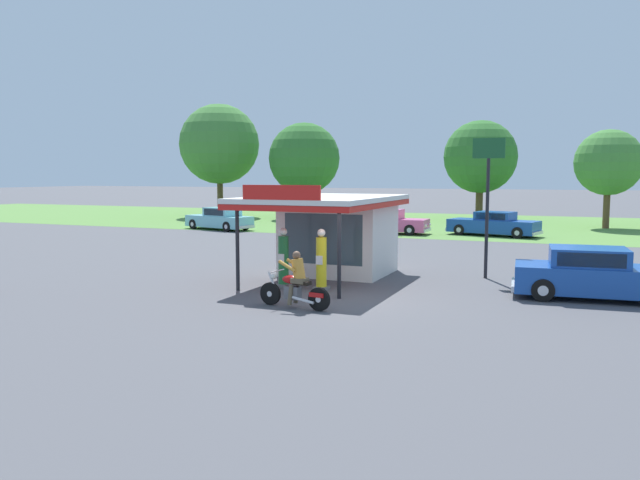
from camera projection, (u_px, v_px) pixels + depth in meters
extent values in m
plane|color=#4C4C51|center=(342.00, 299.00, 18.49)|extent=(300.00, 300.00, 0.00)
cube|color=#56843D|center=(485.00, 225.00, 46.05)|extent=(120.00, 24.00, 0.01)
cube|color=silver|center=(339.00, 237.00, 23.13)|extent=(3.62, 3.17, 2.74)
cube|color=#384C56|center=(323.00, 239.00, 21.68)|extent=(2.90, 0.05, 1.76)
cube|color=silver|center=(323.00, 199.00, 21.57)|extent=(4.32, 6.73, 0.16)
cube|color=red|center=(323.00, 204.00, 21.59)|extent=(4.32, 6.73, 0.18)
cube|color=red|center=(281.00, 192.00, 18.48)|extent=(2.54, 0.08, 0.44)
cylinder|color=black|center=(339.00, 253.00, 18.35)|extent=(0.12, 0.12, 2.74)
cylinder|color=black|center=(237.00, 247.00, 19.65)|extent=(0.12, 0.12, 2.74)
cube|color=slate|center=(284.00, 285.00, 20.45)|extent=(0.44, 0.44, 0.10)
cylinder|color=#1E6B33|center=(283.00, 260.00, 20.36)|extent=(0.34, 0.34, 1.57)
cube|color=white|center=(281.00, 258.00, 20.19)|extent=(0.22, 0.02, 0.28)
sphere|color=white|center=(283.00, 232.00, 20.27)|extent=(0.26, 0.26, 0.26)
cube|color=slate|center=(321.00, 288.00, 19.94)|extent=(0.44, 0.44, 0.10)
cylinder|color=yellow|center=(321.00, 262.00, 19.85)|extent=(0.34, 0.34, 1.58)
cube|color=white|center=(319.00, 260.00, 19.68)|extent=(0.22, 0.02, 0.28)
sphere|color=white|center=(321.00, 233.00, 19.76)|extent=(0.26, 0.26, 0.26)
cylinder|color=black|center=(270.00, 294.00, 17.56)|extent=(0.65, 0.19, 0.64)
cylinder|color=silver|center=(270.00, 294.00, 17.56)|extent=(0.18, 0.14, 0.16)
cylinder|color=black|center=(319.00, 299.00, 16.76)|extent=(0.65, 0.19, 0.64)
cylinder|color=silver|center=(319.00, 299.00, 16.76)|extent=(0.18, 0.14, 0.16)
ellipsoid|color=#B21414|center=(291.00, 280.00, 17.16)|extent=(0.59, 0.31, 0.24)
cube|color=#59595E|center=(293.00, 293.00, 17.17)|extent=(0.47, 0.30, 0.36)
cube|color=black|center=(302.00, 283.00, 16.99)|extent=(0.51, 0.32, 0.10)
cylinder|color=silver|center=(273.00, 284.00, 17.48)|extent=(0.38, 0.12, 0.71)
cylinder|color=silver|center=(277.00, 271.00, 17.38)|extent=(0.13, 0.70, 0.04)
sphere|color=silver|center=(274.00, 276.00, 17.44)|extent=(0.16, 0.16, 0.16)
cube|color=#B21414|center=(318.00, 295.00, 16.77)|extent=(0.46, 0.24, 0.12)
cylinder|color=silver|center=(302.00, 300.00, 16.86)|extent=(0.71, 0.18, 0.18)
cube|color=brown|center=(300.00, 280.00, 17.02)|extent=(0.44, 0.39, 0.14)
cylinder|color=brown|center=(290.00, 295.00, 17.02)|extent=(0.15, 0.25, 0.56)
cylinder|color=brown|center=(297.00, 293.00, 17.30)|extent=(0.15, 0.25, 0.56)
cylinder|color=gold|center=(298.00, 269.00, 17.01)|extent=(0.45, 0.37, 0.60)
sphere|color=brown|center=(297.00, 255.00, 17.00)|extent=(0.22, 0.22, 0.22)
cylinder|color=gold|center=(287.00, 266.00, 16.95)|extent=(0.54, 0.16, 0.31)
cylinder|color=gold|center=(295.00, 264.00, 17.29)|extent=(0.54, 0.16, 0.31)
cube|color=#19479E|center=(603.00, 280.00, 18.33)|extent=(5.08, 2.30, 0.80)
cube|color=#19479E|center=(588.00, 257.00, 18.39)|extent=(2.27, 1.84, 0.54)
cube|color=#283847|center=(628.00, 258.00, 18.07)|extent=(0.16, 1.48, 0.43)
cube|color=#283847|center=(586.00, 253.00, 19.17)|extent=(1.82, 0.18, 0.41)
cube|color=#283847|center=(591.00, 260.00, 17.62)|extent=(1.82, 0.18, 0.41)
cube|color=silver|center=(514.00, 285.00, 19.12)|extent=(0.27, 1.80, 0.18)
cylinder|color=black|center=(541.00, 280.00, 19.71)|extent=(0.67, 0.25, 0.66)
cylinder|color=silver|center=(541.00, 280.00, 19.71)|extent=(0.31, 0.24, 0.30)
cylinder|color=black|center=(543.00, 290.00, 18.03)|extent=(0.67, 0.25, 0.66)
cylinder|color=silver|center=(543.00, 290.00, 18.03)|extent=(0.31, 0.24, 0.30)
cube|color=#E55993|center=(385.00, 224.00, 39.15)|extent=(5.36, 1.80, 0.76)
cube|color=#E55993|center=(383.00, 214.00, 39.12)|extent=(2.37, 1.58, 0.58)
cube|color=#283847|center=(401.00, 214.00, 38.67)|extent=(0.05, 1.39, 0.46)
cube|color=#283847|center=(387.00, 213.00, 39.83)|extent=(2.01, 0.04, 0.44)
cube|color=#283847|center=(379.00, 214.00, 38.42)|extent=(2.01, 0.04, 0.44)
cube|color=silver|center=(427.00, 230.00, 38.13)|extent=(0.13, 1.69, 0.18)
cube|color=silver|center=(344.00, 227.00, 40.21)|extent=(0.13, 1.69, 0.18)
sphere|color=white|center=(430.00, 224.00, 38.62)|extent=(0.18, 0.18, 0.18)
sphere|color=white|center=(425.00, 226.00, 37.58)|extent=(0.18, 0.18, 0.18)
cylinder|color=black|center=(416.00, 228.00, 39.23)|extent=(0.66, 0.20, 0.66)
cylinder|color=silver|center=(416.00, 228.00, 39.23)|extent=(0.30, 0.22, 0.30)
cylinder|color=black|center=(410.00, 230.00, 37.71)|extent=(0.66, 0.20, 0.66)
cylinder|color=silver|center=(410.00, 230.00, 37.71)|extent=(0.30, 0.22, 0.30)
cylinder|color=black|center=(361.00, 226.00, 40.63)|extent=(0.66, 0.20, 0.66)
cylinder|color=silver|center=(361.00, 226.00, 40.63)|extent=(0.30, 0.22, 0.30)
cylinder|color=black|center=(353.00, 228.00, 39.11)|extent=(0.66, 0.20, 0.66)
cylinder|color=silver|center=(353.00, 228.00, 39.11)|extent=(0.30, 0.22, 0.30)
cube|color=#19479E|center=(493.00, 226.00, 37.62)|extent=(5.53, 3.05, 0.77)
cube|color=#19479E|center=(495.00, 216.00, 37.48)|extent=(2.46, 2.11, 0.50)
cube|color=#283847|center=(479.00, 215.00, 38.10)|extent=(0.38, 1.44, 0.40)
cube|color=#283847|center=(490.00, 217.00, 36.83)|extent=(1.77, 0.45, 0.38)
cube|color=#283847|center=(500.00, 215.00, 38.14)|extent=(1.77, 0.45, 0.38)
cube|color=silver|center=(452.00, 229.00, 39.19)|extent=(0.53, 1.77, 0.18)
cube|color=silver|center=(537.00, 233.00, 36.10)|extent=(0.53, 1.77, 0.18)
sphere|color=white|center=(448.00, 224.00, 38.68)|extent=(0.18, 0.18, 0.18)
sphere|color=white|center=(456.00, 223.00, 39.65)|extent=(0.18, 0.18, 0.18)
cylinder|color=black|center=(459.00, 230.00, 37.98)|extent=(0.69, 0.35, 0.66)
cylinder|color=silver|center=(459.00, 230.00, 37.98)|extent=(0.34, 0.28, 0.30)
cylinder|color=black|center=(471.00, 228.00, 39.39)|extent=(0.69, 0.35, 0.66)
cylinder|color=silver|center=(471.00, 228.00, 39.39)|extent=(0.34, 0.28, 0.30)
cylinder|color=black|center=(517.00, 233.00, 35.89)|extent=(0.69, 0.35, 0.66)
cylinder|color=silver|center=(517.00, 233.00, 35.89)|extent=(0.34, 0.28, 0.30)
cylinder|color=black|center=(527.00, 231.00, 37.31)|extent=(0.69, 0.35, 0.66)
cylinder|color=silver|center=(527.00, 231.00, 37.31)|extent=(0.34, 0.28, 0.30)
cube|color=#7AC6D1|center=(219.00, 221.00, 41.88)|extent=(5.19, 3.05, 0.74)
cube|color=#7AC6D1|center=(222.00, 212.00, 41.61)|extent=(2.54, 2.10, 0.57)
cube|color=#283847|center=(211.00, 211.00, 42.28)|extent=(0.42, 1.33, 0.45)
cube|color=#283847|center=(214.00, 212.00, 41.02)|extent=(1.80, 0.55, 0.43)
cube|color=#283847|center=(231.00, 211.00, 42.20)|extent=(1.80, 0.55, 0.43)
cube|color=silver|center=(195.00, 223.00, 43.45)|extent=(0.58, 1.64, 0.18)
cube|color=silver|center=(245.00, 227.00, 40.37)|extent=(0.58, 1.64, 0.18)
sphere|color=white|center=(188.00, 220.00, 42.99)|extent=(0.18, 0.18, 0.18)
sphere|color=white|center=(201.00, 219.00, 43.86)|extent=(0.18, 0.18, 0.18)
cylinder|color=black|center=(193.00, 224.00, 42.30)|extent=(0.69, 0.38, 0.66)
cylinder|color=silver|center=(193.00, 224.00, 42.30)|extent=(0.35, 0.29, 0.30)
cylinder|color=black|center=(212.00, 223.00, 43.58)|extent=(0.69, 0.38, 0.66)
cylinder|color=silver|center=(212.00, 223.00, 43.58)|extent=(0.35, 0.29, 0.30)
cylinder|color=black|center=(227.00, 227.00, 40.24)|extent=(0.69, 0.38, 0.66)
cylinder|color=silver|center=(227.00, 227.00, 40.24)|extent=(0.35, 0.29, 0.30)
cylinder|color=black|center=(245.00, 225.00, 41.51)|extent=(0.69, 0.38, 0.66)
cylinder|color=silver|center=(245.00, 225.00, 41.51)|extent=(0.35, 0.29, 0.30)
cylinder|color=brown|center=(220.00, 195.00, 55.48)|extent=(0.52, 0.52, 3.73)
sphere|color=#427F38|center=(219.00, 144.00, 55.01)|extent=(7.00, 7.00, 7.00)
sphere|color=#427F38|center=(225.00, 152.00, 54.83)|extent=(4.58, 4.58, 4.58)
cylinder|color=brown|center=(606.00, 208.00, 42.76)|extent=(0.44, 0.44, 2.81)
sphere|color=#427F38|center=(609.00, 162.00, 42.45)|extent=(4.47, 4.47, 4.47)
sphere|color=#427F38|center=(619.00, 169.00, 42.23)|extent=(2.52, 2.52, 2.52)
cylinder|color=brown|center=(304.00, 202.00, 52.58)|extent=(0.53, 0.53, 2.80)
sphere|color=#33702D|center=(304.00, 158.00, 52.21)|extent=(5.94, 5.94, 5.94)
sphere|color=#33702D|center=(305.00, 166.00, 52.77)|extent=(3.15, 3.15, 3.15)
cylinder|color=brown|center=(479.00, 202.00, 51.29)|extent=(0.58, 0.58, 2.90)
sphere|color=#33702D|center=(480.00, 157.00, 50.91)|extent=(5.91, 5.91, 5.91)
sphere|color=#33702D|center=(476.00, 164.00, 50.41)|extent=(3.77, 3.77, 3.77)
cylinder|color=black|center=(487.00, 219.00, 21.96)|extent=(0.12, 0.12, 4.22)
cube|color=#195128|center=(489.00, 148.00, 21.70)|extent=(1.10, 0.08, 0.70)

